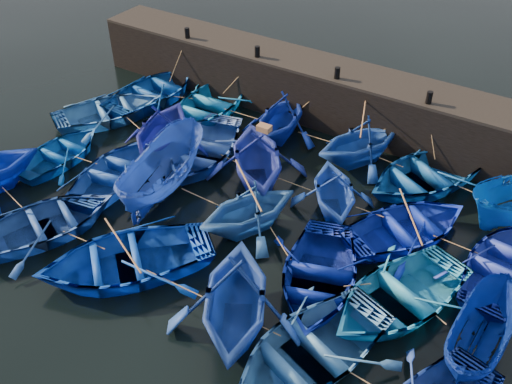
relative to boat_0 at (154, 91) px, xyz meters
The scene contains 33 objects.
ground 11.36m from the boat_0, 40.95° to the right, with size 120.00×120.00×0.00m, color black.
quay_wall 9.13m from the boat_0, 19.65° to the left, with size 26.00×2.50×2.50m, color black.
quay_top 9.32m from the boat_0, 19.65° to the left, with size 26.00×2.50×0.12m, color black.
bollard_0 3.21m from the boat_0, 75.17° to the left, with size 0.24×0.24×0.50m, color black.
bollard_1 5.56m from the boat_0, 25.29° to the left, with size 0.24×0.24×0.50m, color black.
bollard_2 9.14m from the boat_0, 14.15° to the left, with size 0.24×0.24×0.50m, color black.
bollard_3 12.96m from the boat_0, ahead, with size 0.24×0.24×0.50m, color black.
boat_0 is the anchor object (origin of this frame).
boat_1 3.00m from the boat_0, ahead, with size 3.85×5.39×1.12m, color blue.
boat_2 6.89m from the boat_0, ahead, with size 3.45×4.00×2.10m, color navy.
boat_3 10.60m from the boat_0, ahead, with size 3.44×3.99×2.10m, color #164093.
boat_4 13.45m from the boat_0, ahead, with size 3.88×5.42×1.13m, color navy.
boat_6 2.55m from the boat_0, 102.35° to the right, with size 3.63×5.08×1.05m, color #2B65B5.
boat_7 4.68m from the boat_0, 44.52° to the right, with size 3.88×4.50×2.37m, color navy.
boat_8 5.70m from the boat_0, 28.86° to the right, with size 3.77×5.27×1.09m, color blue.
boat_9 8.31m from the boat_0, 20.34° to the right, with size 4.07×4.72×2.48m, color #2031A1.
boat_10 11.48m from the boat_0, 14.52° to the right, with size 3.17×3.68×1.94m, color blue.
boat_11 14.28m from the boat_0, 11.59° to the right, with size 3.48×4.87×1.01m, color #071DA0.
boat_12 17.64m from the boat_0, ahead, with size 3.59×5.01×1.04m, color #1D32C5.
boat_13 6.07m from the boat_0, 89.11° to the right, with size 2.99×4.18×0.87m, color #064699.
boat_14 6.67m from the boat_0, 63.20° to the right, with size 3.37×4.70×0.98m, color #133E94.
boat_15 7.44m from the boat_0, 46.76° to the right, with size 1.97×5.23×2.02m, color #2144A4.
boat_16 10.59m from the boat_0, 31.25° to the right, with size 3.30×3.83×2.02m, color #225598.
boat_17 14.07m from the boat_0, 28.11° to the right, with size 3.58×5.01×1.04m, color navy.
boat_18 16.07m from the boat_0, 22.23° to the right, with size 3.74×5.23×1.08m, color blue.
boat_19 18.50m from the boat_0, 20.18° to the right, with size 1.51×4.00×1.55m, color navy.
boat_21 10.02m from the boat_0, 71.70° to the right, with size 3.61×5.05×1.05m, color navy.
boat_22 11.58m from the boat_0, 54.15° to the right, with size 4.11×5.74×1.19m, color #0533AB.
boat_23 14.49m from the boat_0, 40.06° to the right, with size 4.07×4.72×2.48m, color #1A3F9B.
boat_24 16.41m from the boat_0, 34.52° to the right, with size 3.85×5.38×1.12m, color #2D66AD.
wooden_crate 8.80m from the boat_0, 19.65° to the right, with size 0.51×0.35×0.23m, color brown.
mooring_ropes 8.83m from the boat_0, 16.44° to the right, with size 17.28×11.62×2.10m.
loose_oars 11.03m from the boat_0, 23.08° to the right, with size 9.47×11.99×1.15m.
Camera 1 is at (8.94, -10.86, 13.70)m, focal length 40.00 mm.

